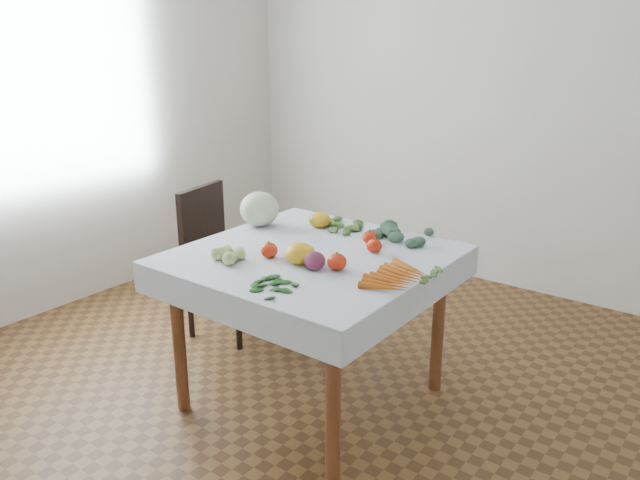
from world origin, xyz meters
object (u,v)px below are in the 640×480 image
(table, at_px, (312,274))
(carrot_bunch, at_px, (398,277))
(heirloom_back, at_px, (320,220))
(chair, at_px, (217,250))
(cabbage, at_px, (259,209))

(table, bearing_deg, carrot_bunch, -6.33)
(heirloom_back, bearing_deg, chair, -174.14)
(table, xyz_separation_m, chair, (-0.92, 0.28, -0.15))
(table, relative_size, chair, 1.14)
(chair, distance_m, carrot_bunch, 1.46)
(table, relative_size, cabbage, 4.97)
(heirloom_back, bearing_deg, carrot_bunch, -29.92)
(table, distance_m, heirloom_back, 0.43)
(table, height_order, carrot_bunch, carrot_bunch)
(table, height_order, chair, chair)
(chair, relative_size, cabbage, 4.34)
(table, height_order, heirloom_back, heirloom_back)
(chair, relative_size, carrot_bunch, 2.45)
(heirloom_back, bearing_deg, cabbage, -147.20)
(table, bearing_deg, chair, 163.28)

